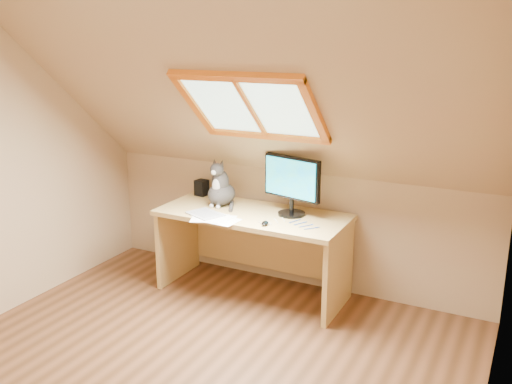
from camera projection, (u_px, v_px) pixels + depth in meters
The scene contains 10 objects.
ground at pixel (176, 383), 3.58m from camera, with size 3.50×3.50×0.00m, color brown.
room_shell at pixel (156, 165), 3.12m from camera, with size 3.52×3.52×2.41m.
desk at pixel (256, 236), 4.77m from camera, with size 1.56×0.68×0.71m.
monitor at pixel (292, 182), 4.51m from camera, with size 0.52×0.22×0.48m.
cat at pixel (221, 189), 4.81m from camera, with size 0.23×0.28×0.41m.
desk_speaker at pixel (202, 188), 5.13m from camera, with size 0.10×0.10×0.14m, color black.
graphics_tablet at pixel (205, 214), 4.59m from camera, with size 0.29×0.20×0.01m, color #B2B2B7.
mouse at pixel (265, 223), 4.35m from camera, with size 0.05×0.09×0.03m, color black.
papers at pixel (216, 218), 4.51m from camera, with size 0.35×0.30×0.01m.
cables at pixel (291, 223), 4.38m from camera, with size 0.51×0.26×0.01m.
Camera 1 is at (1.87, -2.56, 2.13)m, focal length 40.00 mm.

